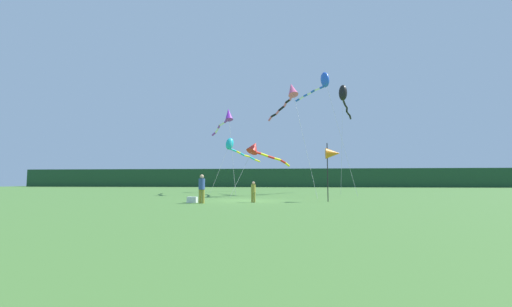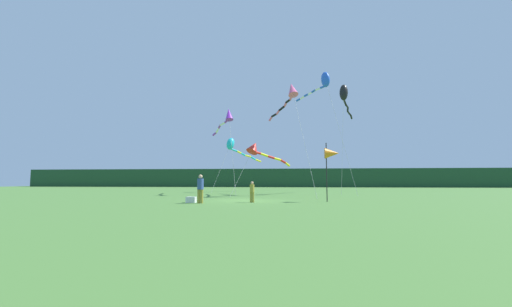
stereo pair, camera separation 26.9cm
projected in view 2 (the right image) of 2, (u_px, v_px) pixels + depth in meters
The scene contains 12 objects.
ground_plane at pixel (246, 201), 21.50m from camera, with size 120.00×120.00×0.00m, color #477533.
distant_treeline at pixel (277, 178), 66.23m from camera, with size 108.00×2.62×3.72m, color #1E4228.
person_adult at pixel (200, 187), 19.06m from camera, with size 0.37×0.37×1.69m.
person_child at pixel (252, 191), 19.78m from camera, with size 0.28×0.28×1.28m.
cooler_box at pixel (191, 200), 19.56m from camera, with size 0.57×0.43×0.35m, color silver.
banner_flag_pole at pixel (332, 154), 20.57m from camera, with size 0.90×0.70×3.73m.
kite_red at pixel (257, 149), 27.63m from camera, with size 4.74×5.33×4.81m.
kite_purple at pixel (227, 118), 30.92m from camera, with size 3.75×6.58×8.23m.
kite_cyan at pixel (233, 146), 37.43m from camera, with size 4.76×7.00×6.34m.
kite_rainbow at pixel (290, 93), 28.67m from camera, with size 4.18×8.50×10.01m.
kite_blue at pixel (323, 82), 31.94m from camera, with size 5.15×5.96×12.09m.
kite_black at pixel (344, 95), 34.05m from camera, with size 2.49×6.80×11.41m.
Camera 2 is at (3.05, -21.48, 1.34)m, focal length 22.71 mm.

